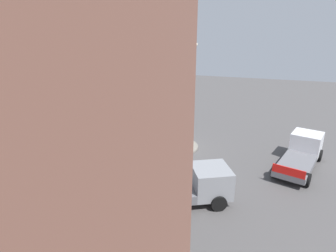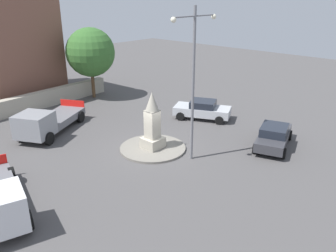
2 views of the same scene
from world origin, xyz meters
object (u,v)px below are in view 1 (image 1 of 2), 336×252
monument (173,127)px  car_dark_grey_parked_left (140,115)px  streetlamp (176,79)px  car_silver_approaching (95,133)px  truck_grey_parked_right (188,186)px  truck_white_near_island (302,151)px

monument → car_dark_grey_parked_left: bearing=135.8°
monument → car_dark_grey_parked_left: monument is taller
monument → streetlamp: size_ratio=0.42×
monument → streetlamp: streetlamp is taller
car_silver_approaching → truck_grey_parked_right: 11.43m
streetlamp → car_silver_approaching: streetlamp is taller
car_dark_grey_parked_left → truck_white_near_island: bearing=-18.6°
monument → car_dark_grey_parked_left: size_ratio=0.77×
car_silver_approaching → truck_white_near_island: truck_white_near_island is taller
monument → truck_white_near_island: monument is taller
streetlamp → truck_grey_parked_right: (3.90, -9.54, -4.18)m
streetlamp → truck_grey_parked_right: bearing=-67.8°
streetlamp → car_dark_grey_parked_left: (-4.86, 2.73, -4.38)m
monument → car_silver_approaching: bearing=-170.1°
streetlamp → car_dark_grey_parked_left: bearing=150.6°
streetlamp → truck_white_near_island: 11.20m
monument → truck_white_near_island: size_ratio=0.56×
truck_white_near_island → car_silver_approaching: bearing=-175.0°
monument → truck_grey_parked_right: 7.73m
streetlamp → car_silver_approaching: size_ratio=1.85×
car_dark_grey_parked_left → streetlamp: bearing=-29.4°
car_dark_grey_parked_left → truck_white_near_island: (15.00, -5.05, 0.21)m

